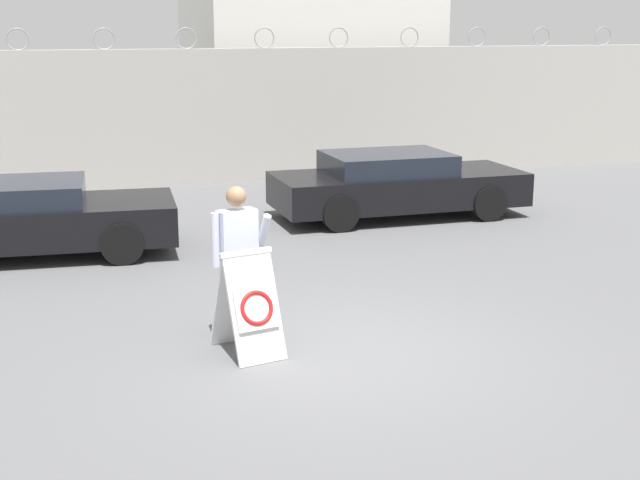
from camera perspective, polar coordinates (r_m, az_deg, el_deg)
The scene contains 7 objects.
ground_plane at distance 10.02m, azimuth 1.70°, elevation -7.29°, with size 90.00×90.00×0.00m, color #5B5B5E.
perimeter_wall at distance 20.34m, azimuth -8.39°, elevation 7.79°, with size 36.00×0.30×3.47m.
building_block at distance 25.23m, azimuth -1.05°, elevation 13.43°, with size 6.06×5.90×6.86m.
barricade_sign at distance 9.87m, azimuth -4.59°, elevation -4.04°, with size 0.74×0.95×1.18m.
security_guard at distance 10.29m, azimuth -5.29°, elevation -0.88°, with size 0.69×0.37×1.79m.
parked_car_front_coupe at distance 14.67m, azimuth -18.26°, elevation 1.36°, with size 4.59×2.13×1.19m.
parked_car_rear_sedan at distance 16.84m, azimuth 4.89°, elevation 3.59°, with size 4.71×1.98×1.23m.
Camera 1 is at (-2.99, -8.86, 3.61)m, focal length 50.00 mm.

